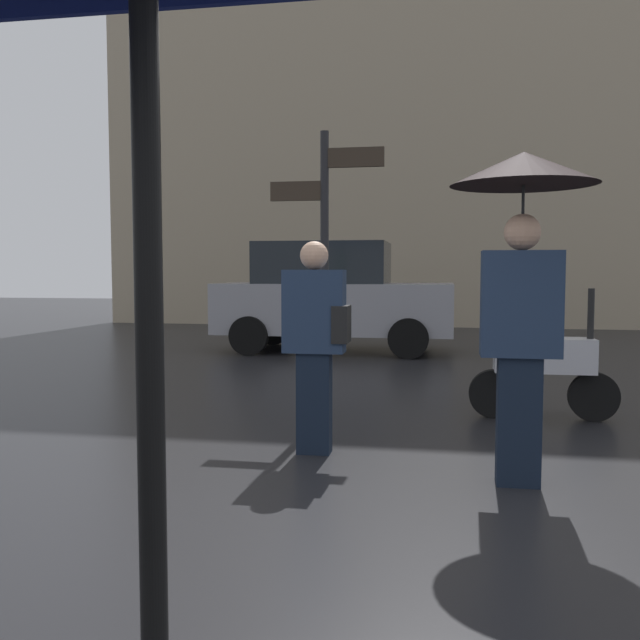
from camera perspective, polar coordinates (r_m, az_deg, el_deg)
name	(u,v)px	position (r m, az deg, el deg)	size (l,w,h in m)	color
ground_plane	(242,603)	(3.14, -6.47, -22.27)	(60.00, 60.00, 0.00)	black
pedestrian_with_umbrella	(522,239)	(4.60, 16.41, 6.48)	(0.93, 0.93, 2.15)	black
pedestrian_with_bag	(316,334)	(5.22, -0.32, -1.16)	(0.50, 0.24, 1.62)	black
parked_scooter	(539,361)	(6.77, 17.66, -3.24)	(1.37, 0.32, 1.23)	black
parked_car_left	(332,296)	(11.94, 0.98, 1.99)	(4.03, 1.86, 1.89)	gray
street_signpost	(325,244)	(6.54, 0.43, 6.28)	(1.08, 0.08, 2.70)	black
building_block	(414,39)	(19.30, 7.80, 22.09)	(15.97, 2.07, 14.75)	gray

